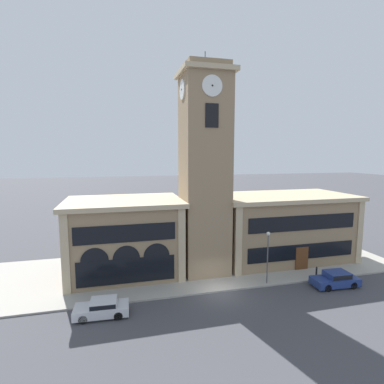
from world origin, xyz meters
name	(u,v)px	position (x,y,z in m)	size (l,w,h in m)	color
ground_plane	(220,292)	(0.00, 0.00, 0.00)	(300.00, 300.00, 0.00)	#424247
sidewalk_kerb	(200,266)	(0.00, 6.43, 0.07)	(43.84, 12.87, 0.15)	#A39E93
clock_tower	(205,172)	(0.00, 5.03, 10.66)	(5.24, 5.24, 22.44)	#937A5B
town_hall_left_wing	(125,236)	(-8.13, 6.78, 3.94)	(11.81, 8.80, 7.83)	#937A5B
town_hall_right_wing	(282,227)	(10.25, 6.79, 3.89)	(16.05, 8.80, 7.73)	#937A5B
parked_car_near	(102,308)	(-10.16, -1.54, 0.69)	(4.19, 2.04, 1.32)	silver
parked_car_mid	(336,279)	(11.03, -1.54, 0.76)	(4.43, 2.04, 1.45)	navy
street_lamp	(268,249)	(4.93, 0.45, 3.53)	(0.36, 0.36, 5.06)	#4C4C51
bollard	(316,272)	(10.52, 0.59, 0.67)	(0.18, 0.18, 1.06)	black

